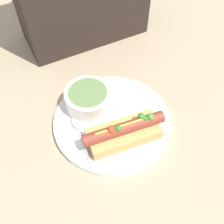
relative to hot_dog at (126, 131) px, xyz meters
name	(u,v)px	position (x,y,z in m)	size (l,w,h in m)	color
ground_plane	(112,122)	(0.00, 0.06, -0.04)	(4.00, 4.00, 0.00)	tan
dinner_plate	(112,121)	(0.00, 0.06, -0.03)	(0.28, 0.28, 0.01)	white
hot_dog	(126,131)	(0.00, 0.00, 0.00)	(0.19, 0.09, 0.06)	tan
soup_bowl	(88,98)	(-0.04, 0.12, 0.00)	(0.11, 0.11, 0.05)	silver
spoon	(79,128)	(-0.09, 0.07, -0.02)	(0.03, 0.15, 0.01)	#B7B7BC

